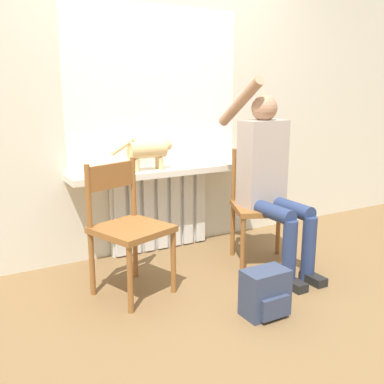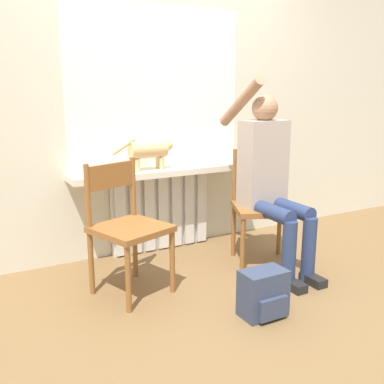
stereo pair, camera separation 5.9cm
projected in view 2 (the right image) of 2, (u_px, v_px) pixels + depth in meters
The scene contains 10 objects.
ground_plane at pixel (238, 303), 2.88m from camera, with size 12.00×12.00×0.00m, color brown.
wall_with_window at pixel (155, 87), 3.63m from camera, with size 7.00×0.06×2.70m.
radiator at pixel (161, 211), 3.79m from camera, with size 0.87×0.08×0.66m.
windowsill at pixel (165, 171), 3.64m from camera, with size 1.56×0.27×0.05m.
window_glass at pixel (157, 89), 3.60m from camera, with size 1.50×0.01×1.25m.
chair_left at pixel (127, 225), 2.95m from camera, with size 0.55×0.55×0.88m.
chair_right at pixel (262, 205), 3.46m from camera, with size 0.57×0.57×0.88m.
person at pixel (270, 175), 3.31m from camera, with size 0.36×0.99×1.43m.
cat at pixel (149, 150), 3.51m from camera, with size 0.51×0.14×0.27m.
backpack at pixel (264, 294), 2.69m from camera, with size 0.28×0.20×0.29m.
Camera 2 is at (-1.53, -2.18, 1.35)m, focal length 42.00 mm.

